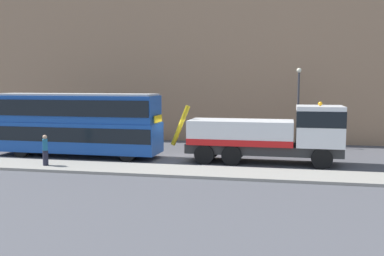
{
  "coord_description": "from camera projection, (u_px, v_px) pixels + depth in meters",
  "views": [
    {
      "loc": [
        6.37,
        -26.17,
        4.7
      ],
      "look_at": [
        1.18,
        -0.56,
        2.0
      ],
      "focal_mm": 40.44,
      "sensor_mm": 36.0,
      "label": 1
    }
  ],
  "objects": [
    {
      "name": "ground_plane",
      "position": [
        175.0,
        158.0,
        27.26
      ],
      "size": [
        120.0,
        120.0,
        0.0
      ],
      "primitive_type": "plane",
      "color": "#4C4C51"
    },
    {
      "name": "near_kerb",
      "position": [
        157.0,
        170.0,
        23.16
      ],
      "size": [
        60.0,
        2.8,
        0.15
      ],
      "primitive_type": "cube",
      "color": "gray",
      "rests_on": "ground_plane"
    },
    {
      "name": "building_facade",
      "position": [
        201.0,
        42.0,
        35.03
      ],
      "size": [
        60.0,
        1.5,
        16.0
      ],
      "color": "#9E7A5B",
      "rests_on": "ground_plane"
    },
    {
      "name": "recovery_tow_truck",
      "position": [
        271.0,
        134.0,
        25.35
      ],
      "size": [
        10.17,
        2.81,
        3.67
      ],
      "rotation": [
        0.0,
        0.0,
        -0.02
      ],
      "color": "#2D2D2D",
      "rests_on": "ground_plane"
    },
    {
      "name": "double_decker_bus",
      "position": [
        76.0,
        122.0,
        27.75
      ],
      "size": [
        11.09,
        2.77,
        4.06
      ],
      "rotation": [
        0.0,
        0.0,
        -0.02
      ],
      "color": "#19479E",
      "rests_on": "ground_plane"
    },
    {
      "name": "pedestrian_onlooker",
      "position": [
        45.0,
        151.0,
        24.0
      ],
      "size": [
        0.43,
        0.48,
        1.71
      ],
      "rotation": [
        0.0,
        0.0,
        0.56
      ],
      "color": "#232333",
      "rests_on": "near_kerb"
    },
    {
      "name": "street_lamp",
      "position": [
        298.0,
        100.0,
        31.84
      ],
      "size": [
        0.36,
        0.36,
        5.83
      ],
      "color": "#38383D",
      "rests_on": "ground_plane"
    }
  ]
}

